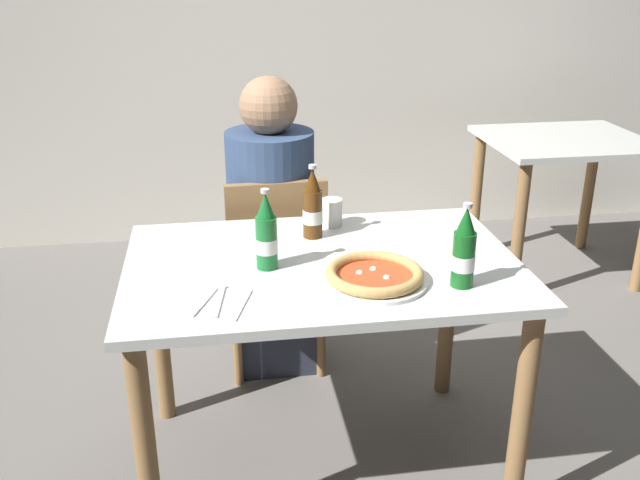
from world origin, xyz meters
The scene contains 12 objects.
ground_plane centered at (0.00, 0.00, 0.00)m, with size 8.00×8.00×0.00m, color slate.
back_wall_tiled centered at (0.00, 2.20, 1.30)m, with size 7.00×0.10×2.60m, color silver.
dining_table_main centered at (0.00, 0.00, 0.64)m, with size 1.20×0.80×0.75m.
chair_behind_table centered at (-0.10, 0.61, 0.48)m, with size 0.42×0.42×0.85m.
diner_seated centered at (-0.10, 0.66, 0.58)m, with size 0.34×0.34×1.21m.
dining_table_background centered at (1.48, 1.35, 0.59)m, with size 0.80×0.70×0.75m.
pizza_margherita_near centered at (0.12, -0.17, 0.77)m, with size 0.30×0.30×0.04m.
beer_bottle_left centered at (0.36, -0.23, 0.85)m, with size 0.07×0.07×0.25m.
beer_bottle_center centered at (-0.17, -0.02, 0.85)m, with size 0.07×0.07×0.25m.
beer_bottle_right centered at (0.00, 0.21, 0.85)m, with size 0.07×0.07×0.25m.
napkin_with_cutlery centered at (-0.34, -0.23, 0.75)m, with size 0.22×0.22×0.01m.
paper_cup centered at (0.08, 0.30, 0.80)m, with size 0.07×0.07×0.10m, color white.
Camera 1 is at (-0.31, -1.94, 1.62)m, focal length 39.41 mm.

